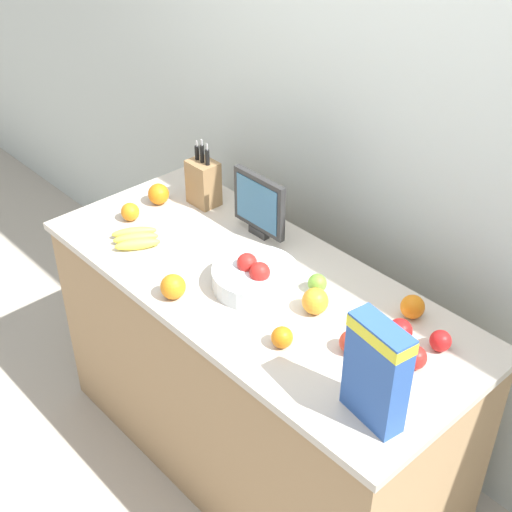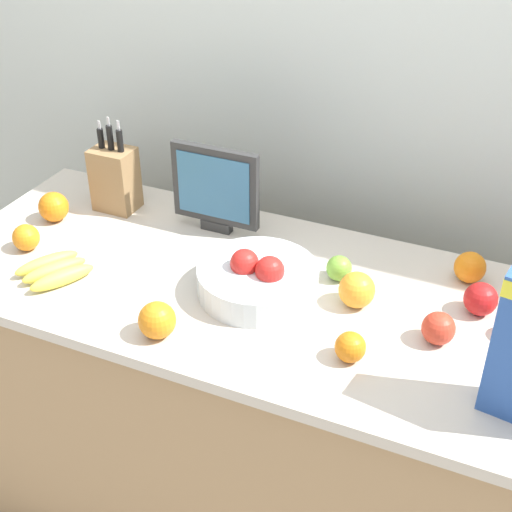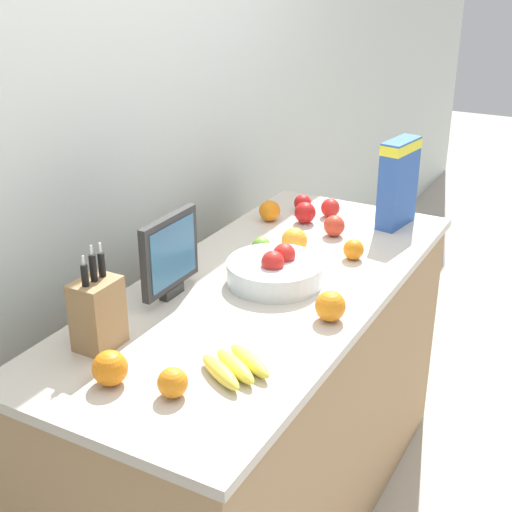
% 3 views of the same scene
% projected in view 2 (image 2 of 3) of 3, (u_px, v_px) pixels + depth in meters
% --- Properties ---
extents(wall_back, '(9.00, 0.06, 2.60)m').
position_uv_depth(wall_back, '(335.00, 68.00, 2.02)').
color(wall_back, silver).
rests_on(wall_back, ground_plane).
extents(counter, '(1.68, 0.72, 0.92)m').
position_uv_depth(counter, '(253.00, 416.00, 2.04)').
color(counter, tan).
rests_on(counter, ground_plane).
extents(knife_block, '(0.12, 0.09, 0.29)m').
position_uv_depth(knife_block, '(115.00, 178.00, 2.07)').
color(knife_block, '#937047').
rests_on(knife_block, counter).
extents(small_monitor, '(0.25, 0.03, 0.25)m').
position_uv_depth(small_monitor, '(215.00, 188.00, 1.94)').
color(small_monitor, '#2D2D2D').
rests_on(small_monitor, counter).
extents(fruit_bowl, '(0.30, 0.30, 0.12)m').
position_uv_depth(fruit_bowl, '(258.00, 279.00, 1.74)').
color(fruit_bowl, silver).
rests_on(fruit_bowl, counter).
extents(banana_bunch, '(0.20, 0.21, 0.04)m').
position_uv_depth(banana_bunch, '(54.00, 270.00, 1.81)').
color(banana_bunch, yellow).
rests_on(banana_bunch, counter).
extents(apple_middle, '(0.08, 0.08, 0.08)m').
position_uv_depth(apple_middle, '(438.00, 328.00, 1.58)').
color(apple_middle, red).
rests_on(apple_middle, counter).
extents(apple_near_bananas, '(0.07, 0.07, 0.07)m').
position_uv_depth(apple_near_bananas, '(339.00, 268.00, 1.79)').
color(apple_near_bananas, '#6B9E33').
rests_on(apple_near_bananas, counter).
extents(apple_rear, '(0.08, 0.08, 0.08)m').
position_uv_depth(apple_rear, '(481.00, 299.00, 1.67)').
color(apple_rear, red).
rests_on(apple_rear, counter).
extents(orange_front_center, '(0.09, 0.09, 0.09)m').
position_uv_depth(orange_front_center, '(157.00, 320.00, 1.60)').
color(orange_front_center, orange).
rests_on(orange_front_center, counter).
extents(orange_front_left, '(0.09, 0.09, 0.09)m').
position_uv_depth(orange_front_left, '(54.00, 207.00, 2.04)').
color(orange_front_left, orange).
rests_on(orange_front_left, counter).
extents(orange_back_center, '(0.08, 0.08, 0.08)m').
position_uv_depth(orange_back_center, '(470.00, 267.00, 1.78)').
color(orange_back_center, orange).
rests_on(orange_back_center, counter).
extents(orange_near_bowl, '(0.07, 0.07, 0.07)m').
position_uv_depth(orange_near_bowl, '(26.00, 237.00, 1.91)').
color(orange_near_bowl, orange).
rests_on(orange_near_bowl, counter).
extents(orange_mid_left, '(0.07, 0.07, 0.07)m').
position_uv_depth(orange_mid_left, '(350.00, 347.00, 1.54)').
color(orange_mid_left, orange).
rests_on(orange_mid_left, counter).
extents(orange_by_cereal, '(0.09, 0.09, 0.09)m').
position_uv_depth(orange_by_cereal, '(357.00, 290.00, 1.70)').
color(orange_by_cereal, orange).
rests_on(orange_by_cereal, counter).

